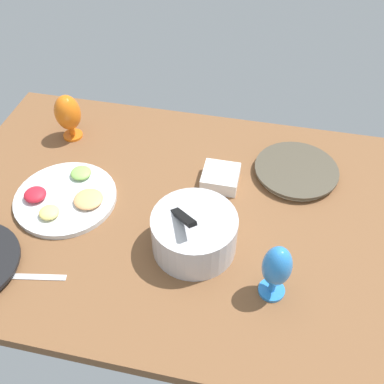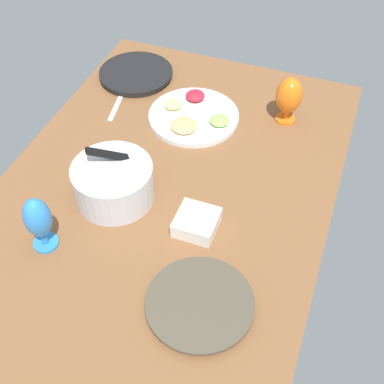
% 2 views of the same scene
% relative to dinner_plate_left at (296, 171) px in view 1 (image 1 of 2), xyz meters
% --- Properties ---
extents(ground_plane, '(1.60, 1.04, 0.04)m').
position_rel_dinner_plate_left_xyz_m(ground_plane, '(0.33, 0.25, -0.03)').
color(ground_plane, brown).
extents(dinner_plate_left, '(0.29, 0.29, 0.03)m').
position_rel_dinner_plate_left_xyz_m(dinner_plate_left, '(0.00, 0.00, 0.00)').
color(dinner_plate_left, beige).
rests_on(dinner_plate_left, ground_plane).
extents(mixing_bowl, '(0.25, 0.25, 0.19)m').
position_rel_dinner_plate_left_xyz_m(mixing_bowl, '(0.28, 0.38, 0.05)').
color(mixing_bowl, silver).
rests_on(mixing_bowl, ground_plane).
extents(fruit_platter, '(0.33, 0.33, 0.05)m').
position_rel_dinner_plate_left_xyz_m(fruit_platter, '(0.72, 0.28, -0.00)').
color(fruit_platter, silver).
rests_on(fruit_platter, ground_plane).
extents(hurricane_glass_blue, '(0.08, 0.08, 0.19)m').
position_rel_dinner_plate_left_xyz_m(hurricane_glass_blue, '(0.04, 0.48, 0.10)').
color(hurricane_glass_blue, '#2D81D6').
rests_on(hurricane_glass_blue, ground_plane).
extents(hurricane_glass_orange, '(0.09, 0.09, 0.18)m').
position_rel_dinner_plate_left_xyz_m(hurricane_glass_orange, '(0.83, -0.03, 0.09)').
color(hurricane_glass_orange, orange).
rests_on(hurricane_glass_orange, ground_plane).
extents(square_bowl_white, '(0.12, 0.12, 0.05)m').
position_rel_dinner_plate_left_xyz_m(square_bowl_white, '(0.25, 0.10, 0.01)').
color(square_bowl_white, white).
rests_on(square_bowl_white, ground_plane).
extents(fork_by_right_plate, '(0.18, 0.05, 0.01)m').
position_rel_dinner_plate_left_xyz_m(fork_by_right_plate, '(0.69, 0.58, -0.01)').
color(fork_by_right_plate, silver).
rests_on(fork_by_right_plate, ground_plane).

